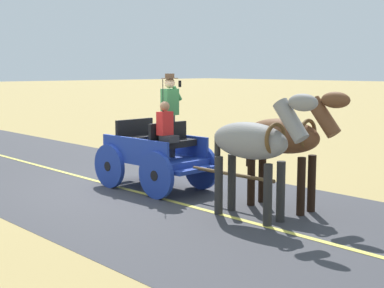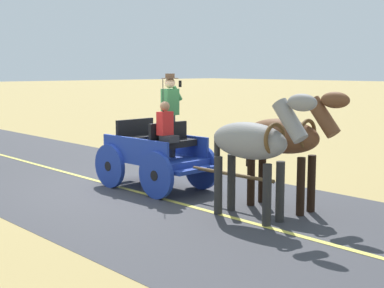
# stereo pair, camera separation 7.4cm
# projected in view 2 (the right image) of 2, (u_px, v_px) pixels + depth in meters

# --- Properties ---
(ground_plane) EXTENTS (200.00, 200.00, 0.00)m
(ground_plane) POSITION_uv_depth(u_px,v_px,m) (126.00, 189.00, 12.13)
(ground_plane) COLOR tan
(road_surface) EXTENTS (6.02, 160.00, 0.01)m
(road_surface) POSITION_uv_depth(u_px,v_px,m) (126.00, 189.00, 12.13)
(road_surface) COLOR #38383D
(road_surface) RESTS_ON ground
(road_centre_stripe) EXTENTS (0.12, 160.00, 0.00)m
(road_centre_stripe) POSITION_uv_depth(u_px,v_px,m) (126.00, 189.00, 12.12)
(road_centre_stripe) COLOR #DBCC4C
(road_centre_stripe) RESTS_ON road_surface
(horse_drawn_carriage) EXTENTS (1.52, 4.51, 2.50)m
(horse_drawn_carriage) POSITION_uv_depth(u_px,v_px,m) (158.00, 152.00, 12.04)
(horse_drawn_carriage) COLOR #1E3899
(horse_drawn_carriage) RESTS_ON ground
(horse_near_side) EXTENTS (0.70, 2.14, 2.21)m
(horse_near_side) POSITION_uv_depth(u_px,v_px,m) (287.00, 139.00, 10.19)
(horse_near_side) COLOR brown
(horse_near_side) RESTS_ON ground
(horse_off_side) EXTENTS (0.64, 2.13, 2.21)m
(horse_off_side) POSITION_uv_depth(u_px,v_px,m) (254.00, 144.00, 9.52)
(horse_off_side) COLOR gray
(horse_off_side) RESTS_ON ground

